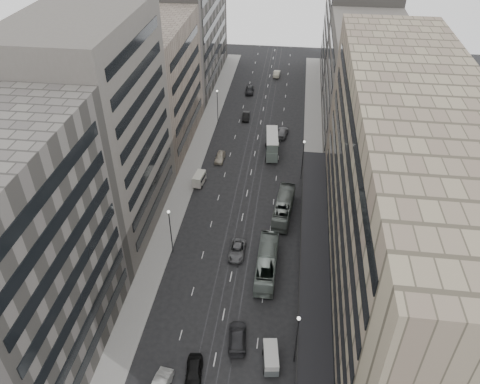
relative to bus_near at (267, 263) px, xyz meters
The scene contains 29 objects.
ground 11.29m from the bus_near, 117.17° to the right, with size 220.00×220.00×0.00m, color black.
sidewalk_right 28.46m from the bus_near, 75.95° to the left, with size 4.00×125.00×0.15m, color gray.
sidewalk_left 32.48m from the bus_near, 121.81° to the left, with size 4.00×125.00×0.15m, color gray.
department_store 21.17m from the bus_near, ahead, with size 19.20×60.00×30.00m.
building_right_mid 46.32m from the bus_near, 68.70° to the left, with size 15.00×28.00×24.00m, color #534E48.
building_right_far 74.93m from the bus_near, 77.18° to the left, with size 15.00×32.00×28.00m, color #605C56.
building_left_a 34.75m from the bus_near, 146.01° to the right, with size 15.00×28.00×30.00m, color #605C56.
building_left_b 32.02m from the bus_near, 161.18° to the left, with size 15.00×26.00×34.00m, color #534E48.
building_left_c 46.11m from the bus_near, 126.41° to the left, with size 15.00×28.00×25.00m, color #75685B.
building_left_d 75.03m from the bus_near, 111.06° to the left, with size 15.00×38.00×28.00m, color #605C56.
lamp_right_near 16.03m from the bus_near, 72.88° to the right, with size 0.44×0.44×8.32m.
lamp_right_far 25.73m from the bus_near, 79.60° to the left, with size 0.44×0.44×8.32m.
lamp_left_near 15.36m from the bus_near, behind, with size 0.44×0.44×8.32m.
lamp_left_far 47.57m from the bus_near, 108.18° to the left, with size 0.44×0.44×8.32m.
bus_near is the anchor object (origin of this frame).
bus_far 13.87m from the bus_near, 82.62° to the left, with size 2.66×11.35×3.16m, color gray.
double_decker 33.39m from the bus_near, 92.82° to the left, with size 3.13×8.44×4.53m.
vw_microbus 15.71m from the bus_near, 83.60° to the right, with size 2.33×4.32×2.22m.
panel_van 25.24m from the bus_near, 124.52° to the left, with size 2.14×3.79×2.28m.
sedan_0 19.85m from the bus_near, 111.16° to the right, with size 1.97×4.91×1.67m, color black.
sedan_2 5.75m from the bus_near, 148.40° to the left, with size 2.37×5.14×1.43m, color #5A5A5D.
sedan_3 13.24m from the bus_near, 101.66° to the right, with size 2.26×5.56×1.61m, color #28282B.
sedan_4 31.87m from the bus_near, 111.78° to the left, with size 1.78×4.41×1.50m, color #B7AB97.
sedan_5 49.08m from the bus_near, 100.23° to the left, with size 1.54×4.42×1.46m, color black.
sedan_6 35.19m from the bus_near, 92.45° to the left, with size 2.32×5.04×1.40m, color white.
sedan_7 41.43m from the bus_near, 89.83° to the left, with size 2.23×5.48×1.59m, color slate.
sedan_8 63.73m from the bus_near, 98.53° to the left, with size 2.01×5.01×1.71m, color #232426.
sedan_9 75.08m from the bus_near, 92.44° to the left, with size 1.65×4.72×1.56m, color beige.
pedestrian 19.35m from the bus_near, 74.71° to the right, with size 0.74×0.49×2.04m, color black.
Camera 1 is at (7.40, -39.72, 50.69)m, focal length 35.00 mm.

